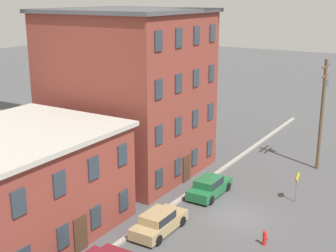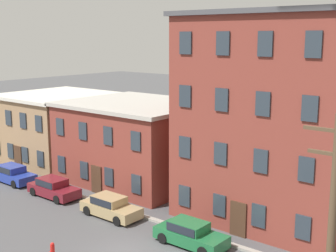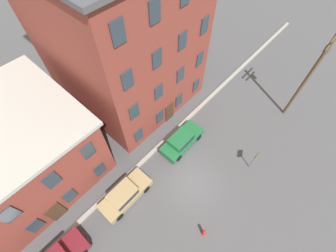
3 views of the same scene
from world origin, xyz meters
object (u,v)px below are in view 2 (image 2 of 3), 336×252
Objects in this scene: car_blue at (12,173)px; car_tan at (110,206)px; car_green at (190,233)px; car_maroon at (53,187)px; fire_hydrant at (53,251)px; utility_pole at (333,234)px.

car_tan is (11.93, -0.15, 0.00)m from car_blue.
car_tan is at bearing 178.70° from car_green.
car_maroon is 4.58× the size of fire_hydrant.
car_maroon is 13.15m from car_green.
utility_pole reaches higher than car_green.
car_maroon and car_tan have the same top height.
car_maroon and car_green have the same top height.
car_maroon is (5.65, -0.10, 0.00)m from car_blue.
car_maroon is 10.50m from fire_hydrant.
fire_hydrant is (8.32, -6.40, -0.27)m from car_maroon.
fire_hydrant is at bearing -24.97° from car_blue.
car_green is 7.86m from fire_hydrant.
car_green is at bearing -1.30° from car_tan.
car_maroon is at bearing 179.57° from car_tan.
fire_hydrant is at bearing -177.31° from utility_pole.
car_blue is at bearing 179.30° from car_tan.
car_blue is 29.85m from utility_pole.
car_blue is at bearing 179.00° from car_maroon.
car_tan is at bearing 161.58° from utility_pole.
car_blue is 18.80m from car_green.
car_maroon is 6.28m from car_tan.
utility_pole is 10.01× the size of fire_hydrant.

